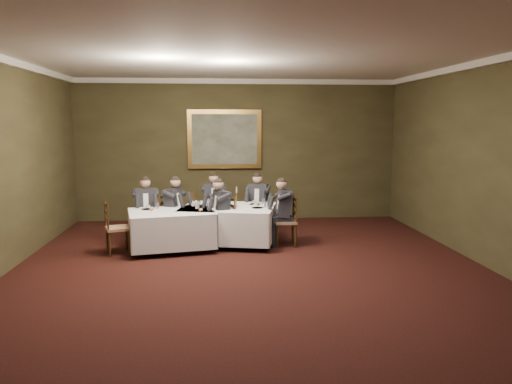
{
  "coord_description": "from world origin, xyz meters",
  "views": [
    {
      "loc": [
        -0.6,
        -7.52,
        2.44
      ],
      "look_at": [
        0.18,
        1.7,
        1.15
      ],
      "focal_mm": 35.0,
      "sensor_mm": 36.0,
      "label": 1
    }
  ],
  "objects": [
    {
      "name": "centerpiece",
      "position": [
        -0.38,
        2.42,
        0.89
      ],
      "size": [
        0.28,
        0.26,
        0.25
      ],
      "primitive_type": "imported",
      "rotation": [
        0.0,
        0.0,
        0.32
      ],
      "color": "#2D5926",
      "rests_on": "table_main"
    },
    {
      "name": "front_wall",
      "position": [
        0.0,
        -5.0,
        1.75
      ],
      "size": [
        8.0,
        0.1,
        3.5
      ],
      "primitive_type": "cube",
      "color": "#352F1A",
      "rests_on": "ground"
    },
    {
      "name": "diner_main_backright",
      "position": [
        0.36,
        3.19,
        0.51
      ],
      "size": [
        0.53,
        0.58,
        1.35
      ],
      "rotation": [
        0.0,
        0.0,
        2.81
      ],
      "color": "black",
      "rests_on": "chair_main_backright"
    },
    {
      "name": "painting",
      "position": [
        -0.32,
        4.94,
        2.03
      ],
      "size": [
        1.83,
        0.09,
        1.45
      ],
      "color": "#B98A43",
      "rests_on": "back_wall"
    },
    {
      "name": "place_setting_table_second",
      "position": [
        -1.85,
        2.25,
        0.8
      ],
      "size": [
        0.33,
        0.31,
        0.14
      ],
      "color": "white",
      "rests_on": "table_second"
    },
    {
      "name": "chair_main_endright",
      "position": [
        0.82,
        2.13,
        0.28
      ],
      "size": [
        0.42,
        0.44,
        1.0
      ],
      "rotation": [
        0.0,
        0.0,
        1.57
      ],
      "color": "#956F4C",
      "rests_on": "ground"
    },
    {
      "name": "ground",
      "position": [
        0.0,
        0.0,
        0.0
      ],
      "size": [
        10.0,
        10.0,
        0.0
      ],
      "primitive_type": "plane",
      "color": "black",
      "rests_on": "ground"
    },
    {
      "name": "candlestick",
      "position": [
        -0.15,
        2.32,
        0.92
      ],
      "size": [
        0.06,
        0.06,
        0.43
      ],
      "color": "#BA8939",
      "rests_on": "table_main"
    },
    {
      "name": "chair_sec_backleft",
      "position": [
        -2.0,
        2.7,
        0.28
      ],
      "size": [
        0.51,
        0.49,
        1.0
      ],
      "rotation": [
        0.0,
        0.0,
        3.32
      ],
      "color": "#956F4C",
      "rests_on": "ground"
    },
    {
      "name": "ceiling",
      "position": [
        0.0,
        0.0,
        3.5
      ],
      "size": [
        8.0,
        10.0,
        0.1
      ],
      "primitive_type": "cube",
      "color": "silver",
      "rests_on": "back_wall"
    },
    {
      "name": "chair_main_endleft",
      "position": [
        -1.46,
        2.63,
        0.28
      ],
      "size": [
        0.56,
        0.57,
        1.0
      ],
      "rotation": [
        0.0,
        0.0,
        -1.99
      ],
      "color": "#956F4C",
      "rests_on": "ground"
    },
    {
      "name": "table_second",
      "position": [
        -1.42,
        1.98,
        0.45
      ],
      "size": [
        1.81,
        1.51,
        0.67
      ],
      "rotation": [
        0.0,
        0.0,
        0.19
      ],
      "color": "black",
      "rests_on": "ground"
    },
    {
      "name": "chair_sec_backright",
      "position": [
        -1.16,
        2.86,
        0.28
      ],
      "size": [
        0.54,
        0.53,
        1.0
      ],
      "rotation": [
        0.0,
        0.0,
        3.43
      ],
      "color": "#956F4C",
      "rests_on": "ground"
    },
    {
      "name": "diner_main_endleft",
      "position": [
        -1.45,
        2.62,
        0.51
      ],
      "size": [
        0.6,
        0.56,
        1.35
      ],
      "rotation": [
        0.0,
        0.0,
        -1.99
      ],
      "color": "black",
      "rests_on": "chair_main_endleft"
    },
    {
      "name": "chair_sec_endleft",
      "position": [
        -2.41,
        1.78,
        0.28
      ],
      "size": [
        0.53,
        0.55,
        1.0
      ],
      "rotation": [
        0.0,
        0.0,
        -1.26
      ],
      "color": "#956F4C",
      "rests_on": "ground"
    },
    {
      "name": "place_setting_table_main",
      "position": [
        -0.67,
        2.89,
        0.8
      ],
      "size": [
        0.33,
        0.31,
        0.14
      ],
      "color": "white",
      "rests_on": "table_main"
    },
    {
      "name": "diner_sec_endright",
      "position": [
        -0.44,
        2.17,
        0.51
      ],
      "size": [
        0.59,
        0.54,
        1.35
      ],
      "rotation": [
        0.0,
        0.0,
        1.91
      ],
      "color": "black",
      "rests_on": "chair_sec_endright"
    },
    {
      "name": "table_main",
      "position": [
        -0.32,
        2.38,
        0.45
      ],
      "size": [
        2.1,
        1.76,
        0.67
      ],
      "rotation": [
        0.0,
        0.0,
        -0.22
      ],
      "color": "black",
      "rests_on": "ground"
    },
    {
      "name": "crown_molding",
      "position": [
        0.0,
        0.0,
        3.44
      ],
      "size": [
        8.0,
        10.0,
        0.12
      ],
      "color": "white",
      "rests_on": "back_wall"
    },
    {
      "name": "chair_main_backright",
      "position": [
        0.36,
        3.2,
        0.28
      ],
      "size": [
        0.55,
        0.54,
        1.0
      ],
      "rotation": [
        0.0,
        0.0,
        2.81
      ],
      "color": "#956F4C",
      "rests_on": "ground"
    },
    {
      "name": "chair_main_backleft",
      "position": [
        -0.61,
        3.41,
        0.28
      ],
      "size": [
        0.45,
        0.43,
        1.0
      ],
      "rotation": [
        0.0,
        0.0,
        3.16
      ],
      "color": "#956F4C",
      "rests_on": "ground"
    },
    {
      "name": "back_wall",
      "position": [
        0.0,
        5.0,
        1.75
      ],
      "size": [
        8.0,
        0.1,
        3.5
      ],
      "primitive_type": "cube",
      "color": "#352F1A",
      "rests_on": "ground"
    },
    {
      "name": "diner_main_backleft",
      "position": [
        -0.61,
        3.4,
        0.51
      ],
      "size": [
        0.43,
        0.49,
        1.35
      ],
      "rotation": [
        0.0,
        0.0,
        3.16
      ],
      "color": "black",
      "rests_on": "chair_main_backleft"
    },
    {
      "name": "diner_main_endright",
      "position": [
        0.81,
        2.13,
        0.51
      ],
      "size": [
        0.48,
        0.42,
        1.35
      ],
      "rotation": [
        0.0,
        0.0,
        1.57
      ],
      "color": "black",
      "rests_on": "chair_main_endright"
    },
    {
      "name": "chair_sec_endright",
      "position": [
        -0.43,
        2.17,
        0.28
      ],
      "size": [
        0.54,
        0.56,
        1.0
      ],
      "rotation": [
        0.0,
        0.0,
        1.91
      ],
      "color": "#956F4C",
      "rests_on": "ground"
    },
    {
      "name": "right_wall",
      "position": [
        4.0,
        0.0,
        1.75
      ],
      "size": [
        0.1,
        10.0,
        3.5
      ],
      "primitive_type": "cube",
      "color": "#352F1A",
      "rests_on": "ground"
    },
    {
      "name": "diner_sec_backleft",
      "position": [
        -2.0,
        2.69,
        0.51
      ],
      "size": [
        0.48,
        0.54,
        1.35
      ],
      "rotation": [
        0.0,
        0.0,
        3.32
      ],
      "color": "black",
      "rests_on": "chair_sec_backleft"
    }
  ]
}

